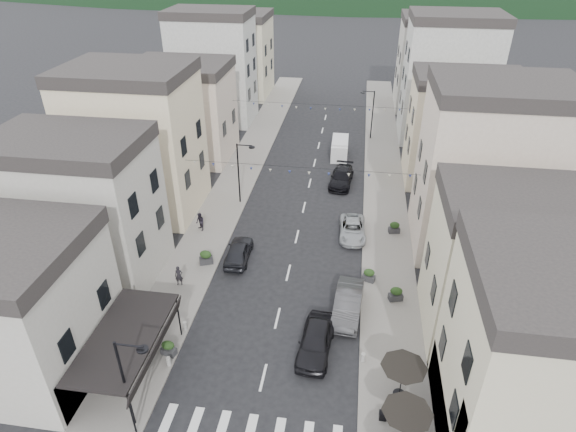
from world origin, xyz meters
The scene contains 26 objects.
sidewalk_left centered at (-7.50, 32.00, 0.06)m, with size 4.00×76.00×0.12m, color slate.
sidewalk_right centered at (7.50, 32.00, 0.06)m, with size 4.00×76.00×0.12m, color slate.
bistro_building centered at (14.50, 4.00, 5.00)m, with size 10.00×8.00×10.00m, color beige.
boutique_awning centered at (-7.25, 5.00, 3.11)m, with size 3.77×7.50×3.28m.
buildings_row_left centered at (-14.50, 37.75, 6.12)m, with size 10.20×54.16×14.00m.
buildings_row_right centered at (14.50, 36.59, 6.32)m, with size 10.20×54.16×14.50m.
cafe_terrace centered at (7.70, 2.80, 2.36)m, with size 2.50×8.10×2.53m.
streetlamp_left_near centered at (-5.82, 2.00, 3.70)m, with size 1.70×0.56×6.00m.
streetlamp_left_far centered at (-5.82, 26.00, 3.70)m, with size 1.70×0.56×6.00m.
streetlamp_right_far centered at (5.82, 44.00, 3.70)m, with size 1.70×0.56×6.00m.
bollards centered at (0.00, 5.50, 0.42)m, with size 11.66×10.26×0.60m.
bunting_near centered at (0.00, 22.00, 5.65)m, with size 19.00×0.28×0.62m.
bunting_far centered at (0.00, 38.00, 5.65)m, with size 19.00×0.28×0.62m.
parked_car_a centered at (2.80, 8.53, 0.82)m, with size 1.94×4.82×1.64m, color black.
parked_car_b centered at (4.60, 12.21, 0.83)m, with size 1.75×5.02×1.65m, color #363639.
parked_car_c centered at (4.60, 21.85, 0.64)m, with size 2.14×4.64×1.29m, color #999DA1.
parked_car_d centered at (3.19, 31.32, 0.75)m, with size 2.09×5.14×1.49m, color black.
parked_car_e centered at (-4.10, 17.13, 0.75)m, with size 1.77×4.40×1.50m, color black.
delivery_van centered at (2.61, 38.22, 1.06)m, with size 1.87×4.56×2.17m.
pedestrian_a centered at (-7.60, 13.34, 0.90)m, with size 0.57×0.37×1.55m, color black.
pedestrian_b centered at (-8.29, 20.65, 0.94)m, with size 0.80×0.62×1.65m, color black.
planter_la centered at (-6.00, 6.83, 0.62)m, with size 1.01×0.71×1.02m.
planter_lb centered at (-6.44, 16.10, 0.68)m, with size 1.17×0.90×1.16m.
planter_ra centered at (7.87, 13.93, 0.64)m, with size 1.06×0.78×1.06m.
planter_rb centered at (6.00, 15.79, 0.62)m, with size 1.03×0.77×1.03m.
planter_rc centered at (8.12, 22.68, 0.62)m, with size 1.01×0.70×1.04m.
Camera 1 is at (4.23, -12.67, 22.50)m, focal length 30.00 mm.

